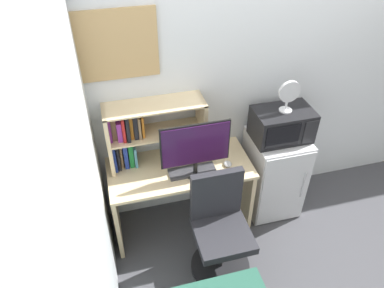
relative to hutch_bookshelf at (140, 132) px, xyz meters
name	(u,v)px	position (x,y,z in m)	size (l,w,h in m)	color
wall_back	(316,72)	(1.63, 0.14, 0.26)	(6.40, 0.04, 2.60)	silver
wall_left	(96,287)	(-0.39, -1.48, 0.26)	(0.04, 4.40, 2.60)	silver
desk	(180,185)	(0.29, -0.16, -0.53)	(1.23, 0.57, 0.73)	beige
hutch_bookshelf	(140,132)	(0.00, 0.00, 0.00)	(0.81, 0.27, 0.56)	beige
monitor	(195,147)	(0.40, -0.28, -0.02)	(0.56, 0.16, 0.50)	black
keyboard	(192,171)	(0.38, -0.25, -0.30)	(0.40, 0.14, 0.02)	#333338
computer_mouse	(228,164)	(0.69, -0.25, -0.29)	(0.07, 0.08, 0.03)	silver
mini_fridge	(273,173)	(1.21, -0.14, -0.61)	(0.49, 0.52, 0.85)	silver
microwave	(282,124)	(1.21, -0.14, -0.05)	(0.51, 0.33, 0.28)	black
desk_fan	(289,94)	(1.22, -0.14, 0.26)	(0.19, 0.11, 0.28)	silver
desk_chair	(220,232)	(0.50, -0.66, -0.63)	(0.51, 0.51, 0.94)	black
wall_corkboard	(107,47)	(-0.16, 0.11, 0.71)	(0.74, 0.02, 0.52)	tan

